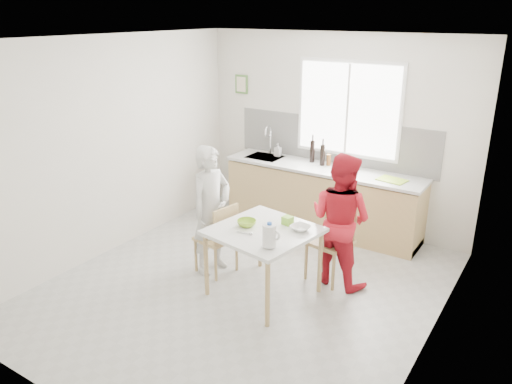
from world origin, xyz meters
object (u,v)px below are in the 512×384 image
wine_bottle_b (322,155)px  wine_bottle_a (312,151)px  bowl_white (301,228)px  chair_far (334,236)px  chair_left (219,236)px  milk_jug (270,235)px  person_red (340,220)px  dining_table (264,236)px  person_white (211,210)px  bowl_green (247,223)px

wine_bottle_b → wine_bottle_a: bearing=161.5°
bowl_white → chair_far: bearing=75.7°
chair_left → wine_bottle_a: size_ratio=2.72×
milk_jug → person_red: bearing=83.0°
dining_table → chair_left: bearing=170.7°
bowl_white → wine_bottle_b: wine_bottle_b is taller
person_red → chair_far: bearing=-22.6°
person_red → wine_bottle_b: size_ratio=5.11×
person_white → bowl_white: bearing=-77.3°
wine_bottle_a → person_white: bearing=-99.3°
bowl_green → wine_bottle_b: bearing=92.5°
person_white → wine_bottle_b: person_white is taller
dining_table → bowl_white: bowl_white is taller
dining_table → milk_jug: bearing=-50.1°
bowl_green → wine_bottle_a: size_ratio=0.65×
wine_bottle_a → bowl_white: bearing=-66.4°
chair_left → bowl_green: 0.58m
person_white → wine_bottle_b: size_ratio=5.13×
milk_jug → wine_bottle_b: 2.41m
bowl_white → wine_bottle_a: bearing=113.6°
person_red → wine_bottle_a: person_red is taller
person_white → person_red: size_ratio=1.00×
bowl_white → wine_bottle_a: size_ratio=0.64×
person_white → person_red: (1.37, 0.56, -0.00)m
chair_left → wine_bottle_b: wine_bottle_b is taller
bowl_green → wine_bottle_a: bearing=97.6°
dining_table → person_white: 0.81m
chair_far → wine_bottle_b: (-0.77, 1.25, 0.55)m
chair_left → wine_bottle_a: bearing=-176.3°
person_white → chair_far: bearing=-54.7°
wine_bottle_a → wine_bottle_b: bearing=-18.5°
milk_jug → wine_bottle_b: size_ratio=0.82×
wine_bottle_a → milk_jug: bearing=-72.5°
chair_far → person_white: bearing=-144.7°
person_white → person_red: person_white is taller
milk_jug → wine_bottle_b: (-0.57, 2.33, 0.17)m
person_white → wine_bottle_a: person_white is taller
dining_table → person_red: size_ratio=0.75×
wine_bottle_b → person_red: bearing=-56.5°
chair_far → chair_left: bearing=-141.5°
dining_table → bowl_green: (-0.21, -0.02, 0.11)m
person_white → bowl_white: (1.14, 0.07, 0.02)m
bowl_white → wine_bottle_b: (-0.63, 1.81, 0.28)m
bowl_green → chair_far: bearing=48.4°
chair_far → wine_bottle_b: bearing=130.9°
chair_left → wine_bottle_a: 2.06m
dining_table → wine_bottle_b: (-0.29, 2.01, 0.38)m
chair_left → person_white: person_white is taller
person_red → bowl_green: bearing=51.7°
person_white → milk_jug: person_white is taller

